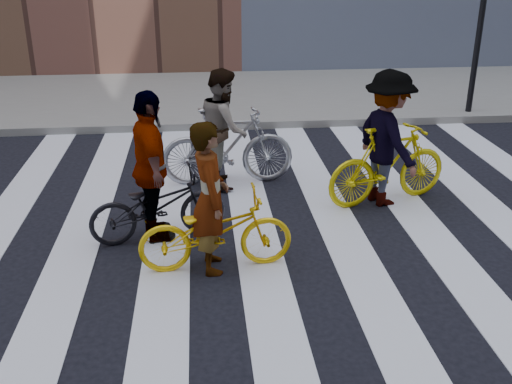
{
  "coord_description": "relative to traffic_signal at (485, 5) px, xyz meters",
  "views": [
    {
      "loc": [
        -1.2,
        -6.3,
        3.43
      ],
      "look_at": [
        -0.56,
        0.3,
        0.64
      ],
      "focal_mm": 42.0,
      "sensor_mm": 36.0,
      "label": 1
    }
  ],
  "objects": [
    {
      "name": "ground",
      "position": [
        -4.4,
        -5.32,
        -2.28
      ],
      "size": [
        100.0,
        100.0,
        0.0
      ],
      "primitive_type": "plane",
      "color": "black",
      "rests_on": "ground"
    },
    {
      "name": "sidewalk_far",
      "position": [
        -4.4,
        2.18,
        -2.2
      ],
      "size": [
        100.0,
        5.0,
        0.15
      ],
      "primitive_type": "cube",
      "color": "gray",
      "rests_on": "ground"
    },
    {
      "name": "zebra_crosswalk",
      "position": [
        -4.4,
        -5.32,
        -2.27
      ],
      "size": [
        8.25,
        10.0,
        0.01
      ],
      "color": "white",
      "rests_on": "ground"
    },
    {
      "name": "traffic_signal",
      "position": [
        0.0,
        0.0,
        0.0
      ],
      "size": [
        0.22,
        0.42,
        3.33
      ],
      "color": "black",
      "rests_on": "ground"
    },
    {
      "name": "bike_yellow_left",
      "position": [
        -5.47,
        -5.65,
        -1.83
      ],
      "size": [
        1.76,
        0.73,
        0.9
      ],
      "primitive_type": "imported",
      "rotation": [
        0.0,
        0.0,
        1.65
      ],
      "color": "yellow",
      "rests_on": "ground"
    },
    {
      "name": "bike_silver_mid",
      "position": [
        -5.2,
        -3.1,
        -1.69
      ],
      "size": [
        1.99,
        0.62,
        1.19
      ],
      "primitive_type": "imported",
      "rotation": [
        0.0,
        0.0,
        1.6
      ],
      "color": "#A0A2AA",
      "rests_on": "ground"
    },
    {
      "name": "bike_yellow_right",
      "position": [
        -3.01,
        -4.03,
        -1.72
      ],
      "size": [
        1.94,
        1.04,
        1.12
      ],
      "primitive_type": "imported",
      "rotation": [
        0.0,
        0.0,
        1.86
      ],
      "color": "yellow",
      "rests_on": "ground"
    },
    {
      "name": "bike_dark_rear",
      "position": [
        -6.15,
        -4.86,
        -1.84
      ],
      "size": [
        1.77,
        0.96,
        0.88
      ],
      "primitive_type": "imported",
      "rotation": [
        0.0,
        0.0,
        1.81
      ],
      "color": "black",
      "rests_on": "ground"
    },
    {
      "name": "rider_left",
      "position": [
        -5.52,
        -5.65,
        -1.42
      ],
      "size": [
        0.46,
        0.66,
        1.72
      ],
      "primitive_type": "imported",
      "rotation": [
        0.0,
        0.0,
        1.65
      ],
      "color": "slate",
      "rests_on": "ground"
    },
    {
      "name": "rider_mid",
      "position": [
        -5.25,
        -3.1,
        -1.4
      ],
      "size": [
        0.69,
        0.88,
        1.76
      ],
      "primitive_type": "imported",
      "rotation": [
        0.0,
        0.0,
        1.6
      ],
      "color": "slate",
      "rests_on": "ground"
    },
    {
      "name": "rider_right",
      "position": [
        -3.06,
        -4.03,
        -1.34
      ],
      "size": [
        1.01,
        1.36,
        1.88
      ],
      "primitive_type": "imported",
      "rotation": [
        0.0,
        0.0,
        1.86
      ],
      "color": "slate",
      "rests_on": "ground"
    },
    {
      "name": "rider_rear",
      "position": [
        -6.2,
        -4.86,
        -1.34
      ],
      "size": [
        0.7,
        1.17,
        1.87
      ],
      "primitive_type": "imported",
      "rotation": [
        0.0,
        0.0,
        1.81
      ],
      "color": "slate",
      "rests_on": "ground"
    }
  ]
}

